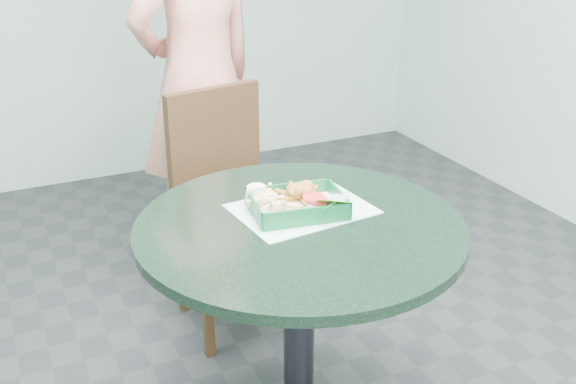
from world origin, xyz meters
name	(u,v)px	position (x,y,z in m)	size (l,w,h in m)	color
cafe_table	(299,282)	(0.00, 0.00, 0.58)	(0.91, 0.91, 0.75)	black
dining_chair	(225,194)	(0.05, 0.78, 0.53)	(0.40, 0.40, 0.93)	#3F2715
diner_person	(197,37)	(0.09, 1.13, 1.07)	(0.78, 0.51, 2.15)	#E18778
placemat	(302,215)	(0.04, 0.07, 0.75)	(0.37, 0.28, 0.00)	#B2E5D7
food_basket	(297,214)	(0.02, 0.06, 0.77)	(0.25, 0.19, 0.05)	#0E5B2E
crab_sandwich	(299,200)	(0.04, 0.08, 0.80)	(0.12, 0.12, 0.07)	#D9B26D
fries_pile	(266,207)	(-0.06, 0.09, 0.79)	(0.11, 0.12, 0.05)	#FFD78E
sauce_ramekin	(254,199)	(-0.08, 0.13, 0.80)	(0.06, 0.06, 0.03)	white
garnish_cup	(320,209)	(0.07, 0.01, 0.79)	(0.11, 0.11, 0.04)	silver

